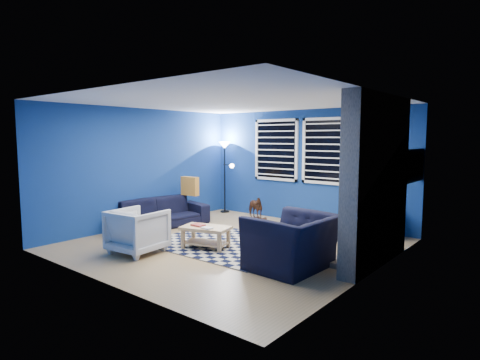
# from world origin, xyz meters

# --- Properties ---
(floor) EXTENTS (5.00, 5.00, 0.00)m
(floor) POSITION_xyz_m (0.00, 0.00, 0.00)
(floor) COLOR tan
(floor) RESTS_ON ground
(ceiling) EXTENTS (5.00, 5.00, 0.00)m
(ceiling) POSITION_xyz_m (0.00, 0.00, 2.50)
(ceiling) COLOR white
(ceiling) RESTS_ON wall_back
(wall_back) EXTENTS (5.00, 0.00, 5.00)m
(wall_back) POSITION_xyz_m (0.00, 2.50, 1.25)
(wall_back) COLOR navy
(wall_back) RESTS_ON floor
(wall_left) EXTENTS (0.00, 5.00, 5.00)m
(wall_left) POSITION_xyz_m (-2.50, 0.00, 1.25)
(wall_left) COLOR navy
(wall_left) RESTS_ON floor
(wall_right) EXTENTS (0.00, 5.00, 5.00)m
(wall_right) POSITION_xyz_m (2.50, 0.00, 1.25)
(wall_right) COLOR navy
(wall_right) RESTS_ON floor
(fireplace) EXTENTS (0.65, 2.00, 2.50)m
(fireplace) POSITION_xyz_m (2.36, 0.50, 1.20)
(fireplace) COLOR gray
(fireplace) RESTS_ON floor
(window_left) EXTENTS (1.17, 0.06, 1.42)m
(window_left) POSITION_xyz_m (-0.75, 2.46, 1.60)
(window_left) COLOR black
(window_left) RESTS_ON wall_back
(window_right) EXTENTS (1.17, 0.06, 1.42)m
(window_right) POSITION_xyz_m (0.55, 2.46, 1.60)
(window_right) COLOR black
(window_right) RESTS_ON wall_back
(tv) EXTENTS (0.07, 1.00, 0.58)m
(tv) POSITION_xyz_m (2.45, 2.00, 1.40)
(tv) COLOR black
(tv) RESTS_ON wall_right
(rug) EXTENTS (2.52, 2.03, 0.02)m
(rug) POSITION_xyz_m (-0.11, -0.04, 0.01)
(rug) COLOR black
(rug) RESTS_ON floor
(sofa) EXTENTS (2.19, 1.20, 0.60)m
(sofa) POSITION_xyz_m (-2.10, 0.09, 0.30)
(sofa) COLOR black
(sofa) RESTS_ON floor
(armchair_big) EXTENTS (1.24, 1.10, 0.78)m
(armchair_big) POSITION_xyz_m (1.54, -0.46, 0.39)
(armchair_big) COLOR black
(armchair_big) RESTS_ON floor
(armchair_bent) EXTENTS (0.85, 0.87, 0.73)m
(armchair_bent) POSITION_xyz_m (-0.87, -1.36, 0.36)
(armchair_bent) COLOR gray
(armchair_bent) RESTS_ON floor
(rocking_horse) EXTENTS (0.49, 0.68, 0.52)m
(rocking_horse) POSITION_xyz_m (-0.85, 1.77, 0.33)
(rocking_horse) COLOR #432515
(rocking_horse) RESTS_ON floor
(coffee_table) EXTENTS (0.90, 0.67, 0.41)m
(coffee_table) POSITION_xyz_m (-0.16, -0.50, 0.28)
(coffee_table) COLOR #D8B779
(coffee_table) RESTS_ON rug
(cabinet) EXTENTS (0.69, 0.50, 0.62)m
(cabinet) POSITION_xyz_m (1.83, 2.25, 0.28)
(cabinet) COLOR #D8B779
(cabinet) RESTS_ON floor
(floor_lamp) EXTENTS (0.49, 0.30, 1.78)m
(floor_lamp) POSITION_xyz_m (-2.13, 2.25, 1.46)
(floor_lamp) COLOR black
(floor_lamp) RESTS_ON floor
(throw_pillow) EXTENTS (0.44, 0.15, 0.41)m
(throw_pillow) POSITION_xyz_m (-1.95, 0.85, 0.81)
(throw_pillow) COLOR #C27D2D
(throw_pillow) RESTS_ON sofa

